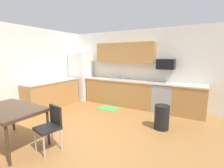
# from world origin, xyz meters

# --- Properties ---
(ground_plane) EXTENTS (12.00, 12.00, 0.00)m
(ground_plane) POSITION_xyz_m (0.00, 0.00, 0.00)
(ground_plane) COLOR #9E6B38
(wall_back) EXTENTS (5.80, 0.10, 2.70)m
(wall_back) POSITION_xyz_m (0.00, 2.65, 1.35)
(wall_back) COLOR silver
(wall_back) RESTS_ON ground
(wall_left) EXTENTS (0.10, 5.80, 2.70)m
(wall_left) POSITION_xyz_m (-2.65, 0.00, 1.35)
(wall_left) COLOR silver
(wall_left) RESTS_ON ground
(cabinet_run_back) EXTENTS (2.62, 0.60, 0.90)m
(cabinet_run_back) POSITION_xyz_m (-0.44, 2.30, 0.45)
(cabinet_run_back) COLOR #AD7A42
(cabinet_run_back) RESTS_ON ground
(cabinet_run_back_right) EXTENTS (0.93, 0.60, 0.90)m
(cabinet_run_back_right) POSITION_xyz_m (1.93, 2.30, 0.45)
(cabinet_run_back_right) COLOR #AD7A42
(cabinet_run_back_right) RESTS_ON ground
(cabinet_run_left) EXTENTS (0.60, 2.00, 0.90)m
(cabinet_run_left) POSITION_xyz_m (-2.30, 0.80, 0.45)
(cabinet_run_left) COLOR #AD7A42
(cabinet_run_left) RESTS_ON ground
(countertop_back) EXTENTS (4.80, 0.64, 0.04)m
(countertop_back) POSITION_xyz_m (0.00, 2.30, 0.92)
(countertop_back) COLOR beige
(countertop_back) RESTS_ON cabinet_run_back
(countertop_left) EXTENTS (0.64, 2.00, 0.04)m
(countertop_left) POSITION_xyz_m (-2.30, 0.80, 0.92)
(countertop_left) COLOR beige
(countertop_left) RESTS_ON cabinet_run_left
(upper_cabinets_back) EXTENTS (2.20, 0.34, 0.70)m
(upper_cabinets_back) POSITION_xyz_m (-0.30, 2.43, 1.90)
(upper_cabinets_back) COLOR #AD7A42
(refrigerator) EXTENTS (0.76, 0.70, 1.89)m
(refrigerator) POSITION_xyz_m (-2.18, 2.22, 0.94)
(refrigerator) COLOR white
(refrigerator) RESTS_ON ground
(oven_range) EXTENTS (0.60, 0.60, 0.91)m
(oven_range) POSITION_xyz_m (1.17, 2.30, 0.46)
(oven_range) COLOR #999BA0
(oven_range) RESTS_ON ground
(microwave) EXTENTS (0.54, 0.36, 0.32)m
(microwave) POSITION_xyz_m (1.17, 2.40, 1.53)
(microwave) COLOR black
(sink_basin) EXTENTS (0.48, 0.40, 0.14)m
(sink_basin) POSITION_xyz_m (-0.50, 2.30, 0.88)
(sink_basin) COLOR #A5A8AD
(sink_basin) RESTS_ON countertop_back
(sink_faucet) EXTENTS (0.02, 0.02, 0.24)m
(sink_faucet) POSITION_xyz_m (-0.50, 2.48, 1.04)
(sink_faucet) COLOR #B2B5BA
(sink_faucet) RESTS_ON countertop_back
(dining_table) EXTENTS (1.40, 0.90, 0.77)m
(dining_table) POSITION_xyz_m (-1.03, -1.30, 0.71)
(dining_table) COLOR #422D1E
(dining_table) RESTS_ON ground
(chair_near_table) EXTENTS (0.47, 0.47, 0.85)m
(chair_near_table) POSITION_xyz_m (-0.19, -1.00, 0.50)
(chair_near_table) COLOR black
(chair_near_table) RESTS_ON ground
(trash_bin) EXTENTS (0.36, 0.36, 0.60)m
(trash_bin) POSITION_xyz_m (1.44, 0.97, 0.30)
(trash_bin) COLOR black
(trash_bin) RESTS_ON ground
(floor_mat) EXTENTS (0.70, 0.50, 0.01)m
(floor_mat) POSITION_xyz_m (-0.51, 1.65, 0.01)
(floor_mat) COLOR #4CA54C
(floor_mat) RESTS_ON ground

